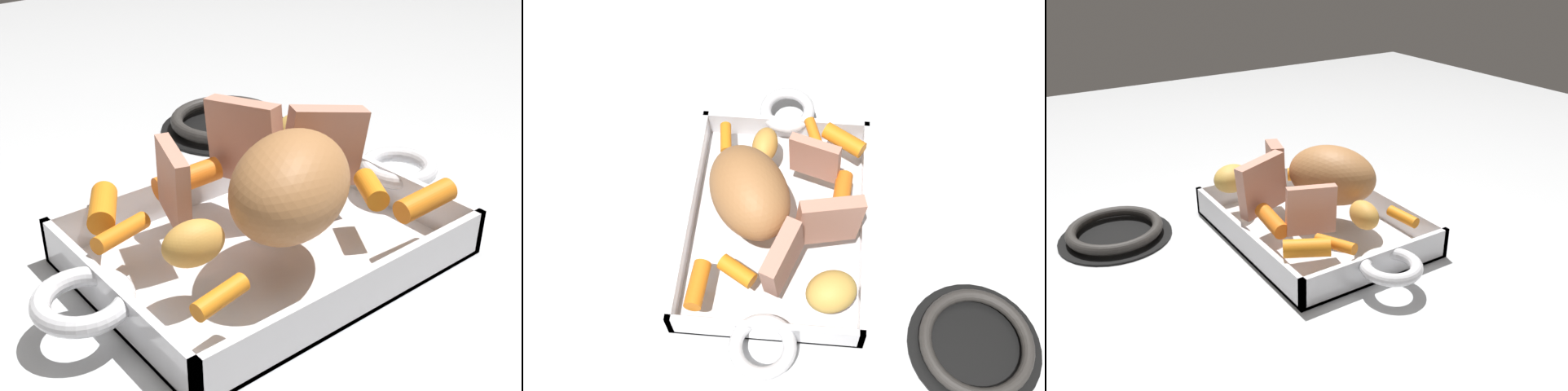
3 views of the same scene
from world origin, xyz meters
The scene contains 15 objects.
ground_plane centered at (0.00, 0.00, 0.00)m, with size 2.13×2.13×0.00m, color silver.
roasting_dish centered at (0.00, 0.00, 0.01)m, with size 0.44×0.24×0.04m.
pork_roast centered at (0.00, 0.03, 0.09)m, with size 0.14×0.09×0.09m, color #AA7141.
roast_slice_thick centered at (-0.08, -0.02, 0.08)m, with size 0.02×0.08×0.08m, color tan.
roast_slice_thin centered at (0.06, -0.05, 0.08)m, with size 0.01×0.07×0.07m, color tan.
roast_slice_outer centered at (-0.03, -0.07, 0.08)m, with size 0.02×0.08×0.08m, color tan.
baby_carrot_short centered at (-0.09, 0.04, 0.05)m, with size 0.02×0.02×0.05m, color orange.
baby_carrot_northwest centered at (0.03, -0.08, 0.06)m, with size 0.02×0.02×0.07m, color orange.
baby_carrot_northeast centered at (0.11, -0.08, 0.06)m, with size 0.02×0.02×0.06m, color orange.
baby_carrot_center_left centered at (-0.12, 0.08, 0.06)m, with size 0.02×0.02×0.06m, color orange.
baby_carrot_long centered at (0.12, -0.04, 0.05)m, with size 0.02×0.02×0.06m, color orange.
baby_carrot_center_right centered at (0.11, 0.08, 0.05)m, with size 0.02×0.02×0.05m, color orange.
potato_golden_small centered at (-0.12, -0.08, 0.07)m, with size 0.06×0.05×0.04m, color gold.
potato_whole centered at (0.09, 0.02, 0.06)m, with size 0.05×0.03×0.04m, color gold.
stove_burner_rear centered at (-0.15, -0.26, 0.01)m, with size 0.16×0.16×0.02m.
Camera 3 is at (0.63, -0.41, 0.41)m, focal length 38.60 mm.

